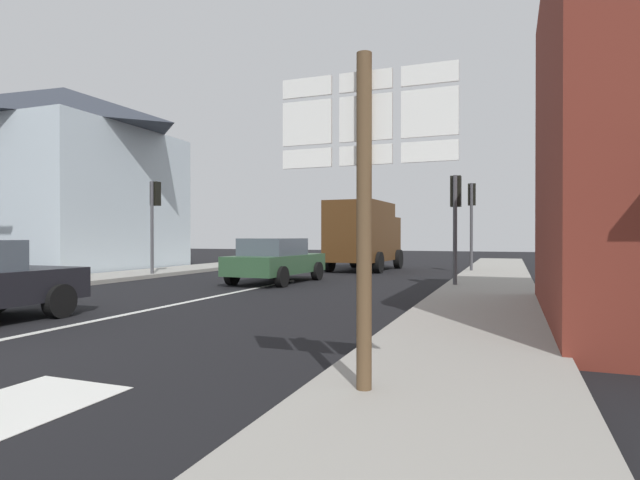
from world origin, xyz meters
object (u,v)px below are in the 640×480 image
at_px(traffic_light_far_right, 472,207).
at_px(traffic_light_near_left, 155,206).
at_px(route_sign_post, 365,185).
at_px(traffic_light_near_right, 456,205).
at_px(sedan_far, 276,260).
at_px(delivery_truck, 364,234).

height_order(traffic_light_far_right, traffic_light_near_left, traffic_light_far_right).
bearing_deg(route_sign_post, traffic_light_near_right, 91.37).
bearing_deg(sedan_far, delivery_truck, 81.14).
relative_size(delivery_truck, traffic_light_near_left, 1.41).
distance_m(delivery_truck, traffic_light_near_left, 9.10).
bearing_deg(traffic_light_near_right, traffic_light_near_left, 177.97).
height_order(delivery_truck, traffic_light_far_right, traffic_light_far_right).
height_order(route_sign_post, traffic_light_near_left, traffic_light_near_left).
bearing_deg(sedan_far, traffic_light_near_left, 174.87).
distance_m(route_sign_post, traffic_light_near_left, 15.89).
height_order(route_sign_post, traffic_light_far_right, traffic_light_far_right).
relative_size(delivery_truck, traffic_light_far_right, 1.36).
xyz_separation_m(sedan_far, traffic_light_near_right, (5.77, 0.08, 1.69)).
bearing_deg(route_sign_post, sedan_far, 119.49).
distance_m(route_sign_post, traffic_light_far_right, 17.28).
bearing_deg(route_sign_post, traffic_light_far_right, 90.85).
bearing_deg(traffic_light_far_right, delivery_truck, 176.35).
xyz_separation_m(sedan_far, traffic_light_far_right, (5.77, 6.61, 1.99)).
height_order(delivery_truck, traffic_light_near_left, traffic_light_near_left).
bearing_deg(traffic_light_far_right, sedan_far, -131.14).
xyz_separation_m(traffic_light_near_left, traffic_light_near_right, (11.06, -0.39, -0.22)).
bearing_deg(sedan_far, traffic_light_near_right, 0.83).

